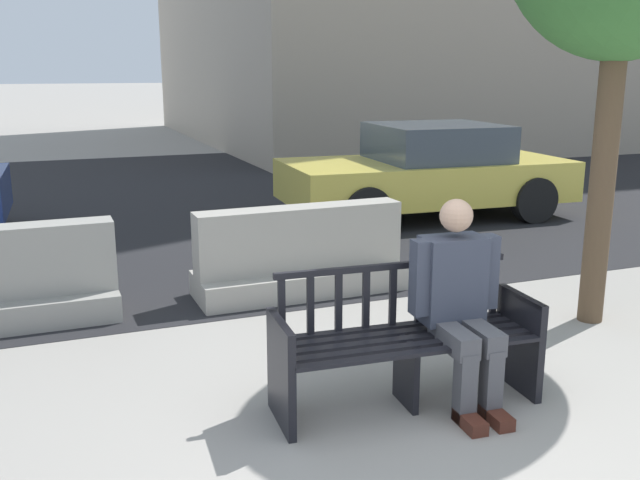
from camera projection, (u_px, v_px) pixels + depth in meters
name	position (u px, v px, depth m)	size (l,w,h in m)	color
ground_plane	(456.00, 465.00, 3.88)	(200.00, 200.00, 0.00)	gray
street_asphalt	(173.00, 199.00, 11.75)	(120.00, 12.00, 0.01)	black
street_bench	(405.00, 345.00, 4.52)	(1.72, 0.64, 0.88)	black
seated_person	(459.00, 299.00, 4.49)	(0.59, 0.74, 1.31)	#383D4C
jersey_barrier_centre	(300.00, 258.00, 6.79)	(2.01, 0.71, 0.84)	#9E998E
car_taxi_near	(428.00, 172.00, 10.23)	(4.13, 2.13, 1.33)	#DBC64C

